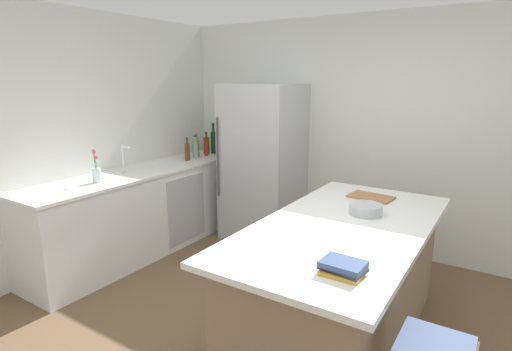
# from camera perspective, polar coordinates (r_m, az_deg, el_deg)

# --- Properties ---
(ground_plane) EXTENTS (7.20, 7.20, 0.00)m
(ground_plane) POSITION_cam_1_polar(r_m,az_deg,el_deg) (3.21, 1.66, -23.11)
(ground_plane) COLOR brown
(wall_rear) EXTENTS (6.00, 0.10, 2.60)m
(wall_rear) POSITION_cam_1_polar(r_m,az_deg,el_deg) (4.70, 16.23, 5.40)
(wall_rear) COLOR silver
(wall_rear) RESTS_ON ground_plane
(wall_left) EXTENTS (0.10, 6.00, 2.60)m
(wall_left) POSITION_cam_1_polar(r_m,az_deg,el_deg) (4.42, -26.56, 4.05)
(wall_left) COLOR silver
(wall_left) RESTS_ON ground_plane
(counter_run_left) EXTENTS (0.67, 2.74, 0.94)m
(counter_run_left) POSITION_cam_1_polar(r_m,az_deg,el_deg) (4.74, -15.43, -4.80)
(counter_run_left) COLOR white
(counter_run_left) RESTS_ON ground_plane
(kitchen_island) EXTENTS (1.09, 2.18, 0.92)m
(kitchen_island) POSITION_cam_1_polar(r_m,az_deg,el_deg) (3.13, 11.90, -14.48)
(kitchen_island) COLOR #8E755B
(kitchen_island) RESTS_ON ground_plane
(refrigerator) EXTENTS (0.85, 0.77, 1.86)m
(refrigerator) POSITION_cam_1_polar(r_m,az_deg,el_deg) (4.86, 0.99, 1.78)
(refrigerator) COLOR #B7BABF
(refrigerator) RESTS_ON ground_plane
(sink_faucet) EXTENTS (0.15, 0.05, 0.30)m
(sink_faucet) POSITION_cam_1_polar(r_m,az_deg,el_deg) (4.50, -18.12, 2.29)
(sink_faucet) COLOR silver
(sink_faucet) RESTS_ON counter_run_left
(flower_vase) EXTENTS (0.08, 0.08, 0.33)m
(flower_vase) POSITION_cam_1_polar(r_m,az_deg,el_deg) (4.19, -21.59, 0.40)
(flower_vase) COLOR silver
(flower_vase) RESTS_ON counter_run_left
(wine_bottle) EXTENTS (0.07, 0.07, 0.41)m
(wine_bottle) POSITION_cam_1_polar(r_m,az_deg,el_deg) (5.47, -6.03, 4.82)
(wine_bottle) COLOR #19381E
(wine_bottle) RESTS_ON counter_run_left
(whiskey_bottle) EXTENTS (0.08, 0.08, 0.29)m
(whiskey_bottle) POSITION_cam_1_polar(r_m,az_deg,el_deg) (5.45, -7.01, 4.28)
(whiskey_bottle) COLOR brown
(whiskey_bottle) RESTS_ON counter_run_left
(hot_sauce_bottle) EXTENTS (0.05, 0.05, 0.22)m
(hot_sauce_bottle) POSITION_cam_1_polar(r_m,az_deg,el_deg) (5.32, -7.04, 3.76)
(hot_sauce_bottle) COLOR red
(hot_sauce_bottle) RESTS_ON counter_run_left
(olive_oil_bottle) EXTENTS (0.06, 0.06, 0.29)m
(olive_oil_bottle) POSITION_cam_1_polar(r_m,az_deg,el_deg) (5.29, -8.31, 3.89)
(olive_oil_bottle) COLOR olive
(olive_oil_bottle) RESTS_ON counter_run_left
(gin_bottle) EXTENTS (0.07, 0.07, 0.28)m
(gin_bottle) POSITION_cam_1_polar(r_m,az_deg,el_deg) (5.20, -8.58, 3.72)
(gin_bottle) COLOR #8CB79E
(gin_bottle) RESTS_ON counter_run_left
(vinegar_bottle) EXTENTS (0.05, 0.05, 0.27)m
(vinegar_bottle) POSITION_cam_1_polar(r_m,az_deg,el_deg) (5.15, -9.67, 3.56)
(vinegar_bottle) COLOR #994C23
(vinegar_bottle) RESTS_ON counter_run_left
(syrup_bottle) EXTENTS (0.06, 0.06, 0.28)m
(syrup_bottle) POSITION_cam_1_polar(r_m,az_deg,el_deg) (5.04, -9.68, 3.39)
(syrup_bottle) COLOR #5B3319
(syrup_bottle) RESTS_ON counter_run_left
(cookbook_stack) EXTENTS (0.24, 0.18, 0.07)m
(cookbook_stack) POSITION_cam_1_polar(r_m,az_deg,el_deg) (2.22, 12.18, -12.58)
(cookbook_stack) COLOR gold
(cookbook_stack) RESTS_ON kitchen_island
(mixing_bowl) EXTENTS (0.25, 0.25, 0.08)m
(mixing_bowl) POSITION_cam_1_polar(r_m,az_deg,el_deg) (3.18, 15.25, -4.62)
(mixing_bowl) COLOR #B2B5BA
(mixing_bowl) RESTS_ON kitchen_island
(cutting_board) EXTENTS (0.38, 0.27, 0.02)m
(cutting_board) POSITION_cam_1_polar(r_m,az_deg,el_deg) (3.62, 15.89, -2.93)
(cutting_board) COLOR #9E7042
(cutting_board) RESTS_ON kitchen_island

